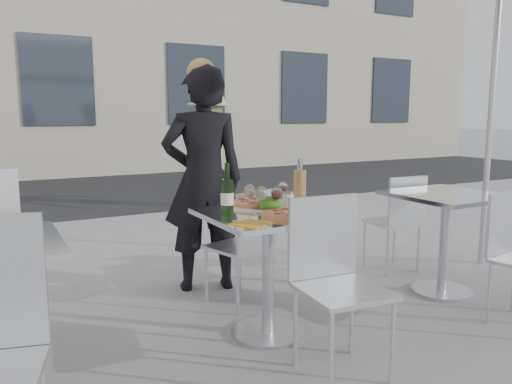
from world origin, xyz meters
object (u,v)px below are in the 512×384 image
pizza_near (291,214)px  chair_near (333,269)px  pedestrian_b (209,149)px  side_table_right (445,222)px  wineglass_white_b (249,192)px  pizza_far (256,204)px  napkin_right (323,214)px  wineglass_white_a (261,194)px  wineglass_red_b (283,189)px  wine_bottle (227,195)px  main_table (268,248)px  carafe (300,186)px  chair_far (247,238)px  woman_diner (203,180)px  napkin_left (252,223)px  side_chair_rfar (399,215)px  sugar_shaker (288,200)px  wineglass_red_a (277,194)px  salad_plate (270,205)px

pizza_near → chair_near: bearing=-84.5°
pedestrian_b → pizza_near: pedestrian_b is taller
side_table_right → wineglass_white_b: bearing=175.7°
wineglass_white_b → pizza_far: bearing=45.3°
pizza_far → napkin_right: (0.22, -0.41, -0.01)m
wineglass_white_a → wineglass_red_b: (0.22, 0.11, 0.00)m
wineglass_white_a → napkin_right: bearing=-34.6°
pizza_far → wine_bottle: 0.32m
main_table → carafe: carafe is taller
wine_bottle → wineglass_red_b: size_ratio=1.87×
chair_far → wineglass_white_a: size_ratio=5.19×
side_table_right → napkin_right: 1.28m
chair_near → pedestrian_b: pedestrian_b is taller
wineglass_red_b → carafe: bearing=6.8°
woman_diner → napkin_left: bearing=94.5°
chair_far → chair_near: size_ratio=0.91×
side_chair_rfar → sugar_shaker: sugar_shaker is taller
pedestrian_b → wineglass_white_a: 4.30m
side_table_right → pizza_near: size_ratio=2.23×
side_chair_rfar → pizza_far: (-1.54, -0.32, 0.28)m
wineglass_white_b → side_chair_rfar: bearing=14.4°
side_chair_rfar → napkin_left: (-1.80, -0.76, 0.27)m
pedestrian_b → napkin_right: (-1.13, -4.26, -0.08)m
woman_diner → sugar_shaker: 0.92m
chair_near → sugar_shaker: chair_near is taller
pedestrian_b → woman_diner: bearing=11.8°
pizza_far → wineglass_red_a: wineglass_red_a is taller
woman_diner → wineglass_white_b: (-0.05, -0.83, 0.03)m
wineglass_red_a → side_chair_rfar: bearing=20.1°
sugar_shaker → chair_far: bearing=99.6°
pizza_far → wineglass_red_b: size_ratio=2.22×
wine_bottle → main_table: bearing=-16.6°
chair_far → woman_diner: size_ratio=0.49×
main_table → napkin_right: napkin_right is taller
pedestrian_b → carafe: 4.07m
side_chair_rfar → wineglass_red_b: bearing=22.2°
napkin_right → wineglass_red_b: bearing=86.2°
wineglass_red_b → napkin_left: bearing=-139.2°
chair_far → pizza_far: 0.38m
main_table → sugar_shaker: bearing=15.8°
sugar_shaker → wineglass_white_b: wineglass_white_b is taller
salad_plate → wineglass_red_b: (0.13, 0.08, 0.07)m
wineglass_white_b → wineglass_white_a: bearing=-79.9°
pizza_near → wineglass_white_a: 0.21m
sugar_shaker → wineglass_white_b: 0.25m
pizza_near → wine_bottle: wine_bottle is taller
wine_bottle → sugar_shaker: bearing=-3.1°
chair_near → pizza_near: chair_near is taller
chair_near → side_chair_rfar: (1.48, 1.04, -0.05)m
salad_plate → chair_near: bearing=-83.8°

